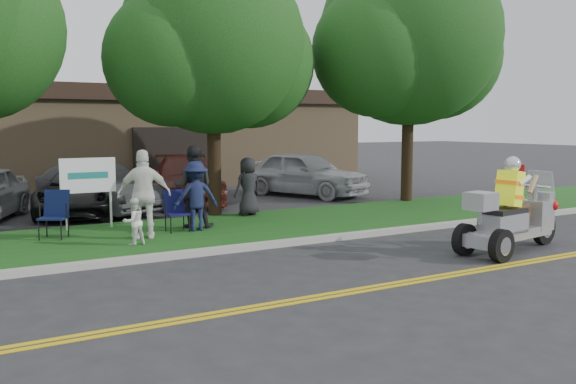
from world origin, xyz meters
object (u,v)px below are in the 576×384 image
lawn_chair_a (55,211)px  parked_car_right (186,180)px  spectator_adult_mid (193,187)px  parked_car_left (98,189)px  parked_car_mid (79,192)px  trike_scooter (511,219)px  spectator_adult_right (144,194)px  lawn_chair_b (176,208)px  parked_car_far_right (304,173)px

lawn_chair_a → parked_car_right: 6.88m
spectator_adult_mid → parked_car_left: spectator_adult_mid is taller
spectator_adult_mid → parked_car_mid: size_ratio=0.43×
trike_scooter → parked_car_mid: trike_scooter is taller
spectator_adult_right → lawn_chair_a: bearing=-15.9°
lawn_chair_b → parked_car_mid: parked_car_mid is taller
spectator_adult_right → parked_car_far_right: spectator_adult_right is taller
trike_scooter → lawn_chair_a: (-7.61, 5.57, 0.01)m
lawn_chair_a → parked_car_left: bearing=94.8°
spectator_adult_right → lawn_chair_b: bearing=-130.8°
parked_car_left → parked_car_mid: (-0.50, 0.16, -0.08)m
parked_car_left → parked_car_far_right: 7.34m
lawn_chair_a → parked_car_mid: bearing=101.9°
parked_car_mid → parked_car_right: bearing=31.1°
lawn_chair_a → spectator_adult_right: (1.62, -1.07, 0.37)m
trike_scooter → spectator_adult_mid: spectator_adult_mid is taller
parked_car_right → parked_car_far_right: 4.28m
parked_car_mid → parked_car_right: parked_car_right is taller
lawn_chair_a → lawn_chair_b: size_ratio=1.09×
lawn_chair_a → lawn_chair_b: (2.50, -0.53, -0.05)m
lawn_chair_a → parked_car_mid: 4.18m
trike_scooter → lawn_chair_a: size_ratio=2.86×
trike_scooter → spectator_adult_right: 7.50m
lawn_chair_b → lawn_chair_a: bearing=169.5°
lawn_chair_a → parked_car_right: size_ratio=0.20×
trike_scooter → lawn_chair_b: trike_scooter is taller
parked_car_mid → spectator_adult_right: bearing=-69.9°
parked_car_right → parked_car_far_right: parked_car_far_right is taller
trike_scooter → spectator_adult_mid: size_ratio=1.52×
lawn_chair_b → parked_car_left: size_ratio=0.22×
lawn_chair_a → spectator_adult_mid: 3.08m
spectator_adult_mid → trike_scooter: bearing=157.6°
spectator_adult_mid → parked_car_right: 5.48m
spectator_adult_mid → lawn_chair_a: bearing=22.2°
trike_scooter → parked_car_right: size_ratio=0.57×
parked_car_mid → parked_car_right: (3.53, 0.96, 0.12)m
trike_scooter → spectator_adult_right: (-5.99, 4.50, 0.38)m
spectator_adult_right → parked_car_left: size_ratio=0.45×
parked_car_mid → parked_car_far_right: parked_car_far_right is taller
parked_car_left → spectator_adult_right: bearing=-112.8°
parked_car_far_right → parked_car_right: bearing=152.4°
lawn_chair_b → parked_car_right: (2.29, 5.46, 0.11)m
parked_car_right → parked_car_far_right: (4.27, -0.34, 0.05)m
trike_scooter → spectator_adult_right: bearing=134.6°
parked_car_mid → lawn_chair_b: bearing=-58.6°
trike_scooter → lawn_chair_b: bearing=127.0°
spectator_adult_mid → spectator_adult_right: size_ratio=1.01×
trike_scooter → parked_car_right: 10.88m
parked_car_left → parked_car_right: (3.03, 1.11, 0.05)m
parked_car_left → spectator_adult_mid: bearing=-93.8°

